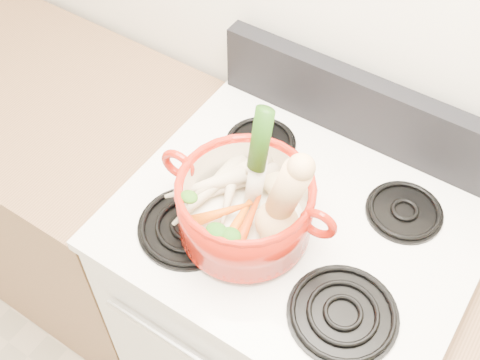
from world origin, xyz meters
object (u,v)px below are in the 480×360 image
Objects in this scene: stove_body at (286,316)px; dutch_oven at (245,207)px; leek at (256,161)px; squash at (280,200)px.

stove_body is 0.59m from dutch_oven.
stove_body is 0.68m from leek.
leek is (-0.09, 0.05, 0.01)m from squash.
stove_body is at bearing 25.71° from leek.
dutch_oven is at bearing -157.33° from squash.
squash is (0.08, 0.00, 0.08)m from dutch_oven.
leek is at bearing 171.77° from squash.
squash is (-0.00, -0.10, 0.66)m from stove_body.
dutch_oven reaches higher than stove_body.
leek is at bearing 94.36° from dutch_oven.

